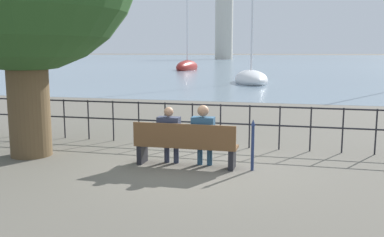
% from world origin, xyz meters
% --- Properties ---
extents(ground_plane, '(1000.00, 1000.00, 0.00)m').
position_xyz_m(ground_plane, '(0.00, 0.00, 0.00)').
color(ground_plane, '#605B51').
extents(harbor_water, '(600.00, 300.00, 0.01)m').
position_xyz_m(harbor_water, '(0.00, 161.34, 0.00)').
color(harbor_water, slate).
rests_on(harbor_water, ground_plane).
extents(park_bench, '(2.10, 0.45, 0.90)m').
position_xyz_m(park_bench, '(0.00, -0.07, 0.44)').
color(park_bench, brown).
rests_on(park_bench, ground_plane).
extents(seated_person_left, '(0.45, 0.35, 1.20)m').
position_xyz_m(seated_person_left, '(-0.36, 0.01, 0.66)').
color(seated_person_left, '#2D3347').
rests_on(seated_person_left, ground_plane).
extents(seated_person_right, '(0.45, 0.35, 1.26)m').
position_xyz_m(seated_person_right, '(0.36, 0.01, 0.70)').
color(seated_person_right, navy).
rests_on(seated_person_right, ground_plane).
extents(promenade_railing, '(14.96, 0.04, 1.05)m').
position_xyz_m(promenade_railing, '(-0.00, 1.95, 0.69)').
color(promenade_railing, black).
rests_on(promenade_railing, ground_plane).
extents(closed_umbrella, '(0.09, 0.09, 1.02)m').
position_xyz_m(closed_umbrella, '(1.35, -0.03, 0.57)').
color(closed_umbrella, navy).
rests_on(closed_umbrella, ground_plane).
extents(sailboat_0, '(2.28, 6.90, 10.95)m').
position_xyz_m(sailboat_0, '(-11.81, 45.10, 0.40)').
color(sailboat_0, maroon).
rests_on(sailboat_0, ground_plane).
extents(sailboat_2, '(3.73, 6.60, 9.40)m').
position_xyz_m(sailboat_2, '(-1.31, 23.79, 0.31)').
color(sailboat_2, white).
rests_on(sailboat_2, ground_plane).
extents(harbor_lighthouse, '(5.51, 5.51, 22.92)m').
position_xyz_m(harbor_lighthouse, '(-21.04, 125.27, 10.66)').
color(harbor_lighthouse, beige).
rests_on(harbor_lighthouse, ground_plane).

